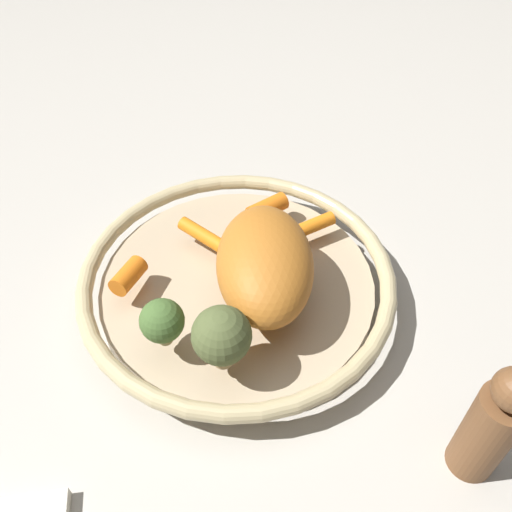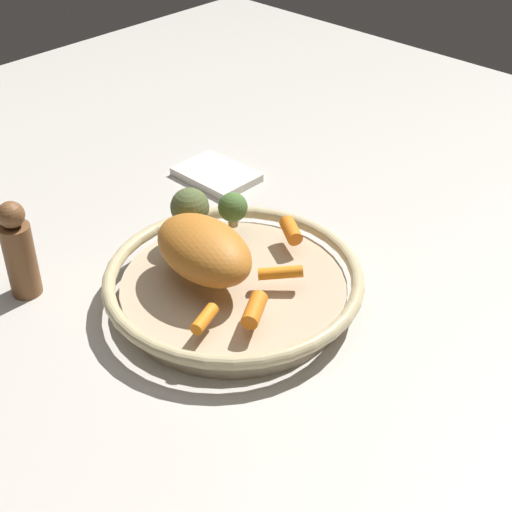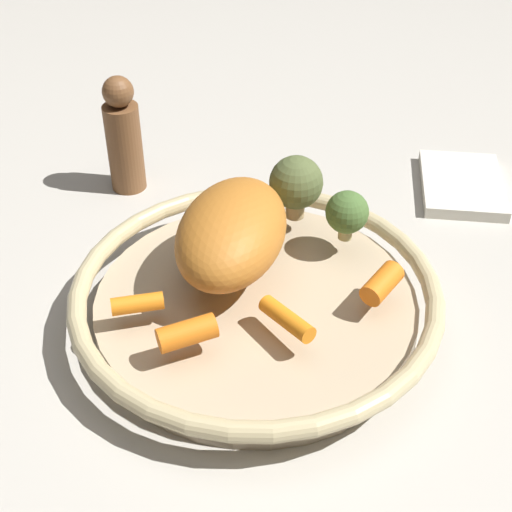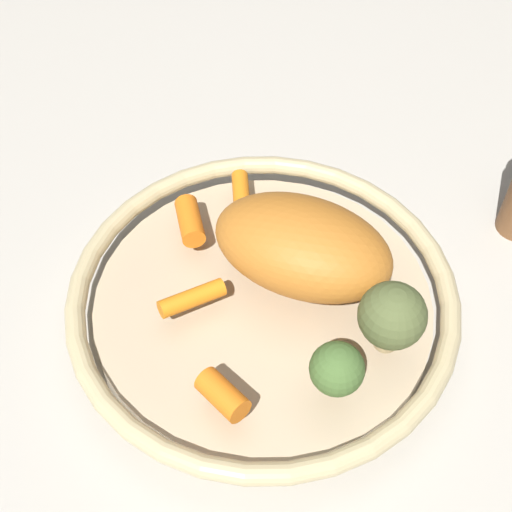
% 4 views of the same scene
% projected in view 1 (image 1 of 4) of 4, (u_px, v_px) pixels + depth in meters
% --- Properties ---
extents(ground_plane, '(2.00, 2.00, 0.00)m').
position_uv_depth(ground_plane, '(238.00, 299.00, 0.62)').
color(ground_plane, '#B7B2A8').
extents(serving_bowl, '(0.35, 0.35, 0.05)m').
position_uv_depth(serving_bowl, '(237.00, 284.00, 0.60)').
color(serving_bowl, tan).
rests_on(serving_bowl, ground_plane).
extents(roast_chicken_piece, '(0.17, 0.12, 0.07)m').
position_uv_depth(roast_chicken_piece, '(265.00, 263.00, 0.55)').
color(roast_chicken_piece, '#B96C25').
rests_on(roast_chicken_piece, serving_bowl).
extents(baby_carrot_center, '(0.04, 0.05, 0.02)m').
position_uv_depth(baby_carrot_center, '(267.00, 208.00, 0.64)').
color(baby_carrot_center, orange).
rests_on(baby_carrot_center, serving_bowl).
extents(baby_carrot_back, '(0.05, 0.05, 0.02)m').
position_uv_depth(baby_carrot_back, '(202.00, 234.00, 0.61)').
color(baby_carrot_back, orange).
rests_on(baby_carrot_back, serving_bowl).
extents(baby_carrot_right, '(0.05, 0.04, 0.03)m').
position_uv_depth(baby_carrot_right, '(128.00, 274.00, 0.57)').
color(baby_carrot_right, orange).
rests_on(baby_carrot_right, serving_bowl).
extents(baby_carrot_near_rim, '(0.03, 0.05, 0.02)m').
position_uv_depth(baby_carrot_near_rim, '(316.00, 224.00, 0.63)').
color(baby_carrot_near_rim, orange).
rests_on(baby_carrot_near_rim, serving_bowl).
extents(broccoli_floret_mid, '(0.05, 0.05, 0.07)m').
position_uv_depth(broccoli_floret_mid, '(222.00, 336.00, 0.48)').
color(broccoli_floret_mid, tan).
rests_on(broccoli_floret_mid, serving_bowl).
extents(broccoli_floret_edge, '(0.04, 0.04, 0.05)m').
position_uv_depth(broccoli_floret_edge, '(162.00, 321.00, 0.50)').
color(broccoli_floret_edge, tan).
rests_on(broccoli_floret_edge, serving_bowl).
extents(pepper_mill, '(0.04, 0.04, 0.14)m').
position_uv_depth(pepper_mill, '(491.00, 426.00, 0.44)').
color(pepper_mill, brown).
rests_on(pepper_mill, ground_plane).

